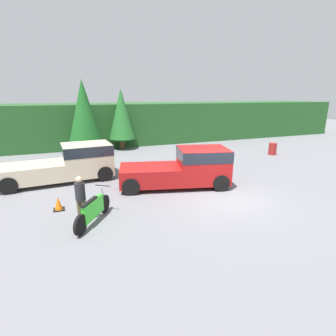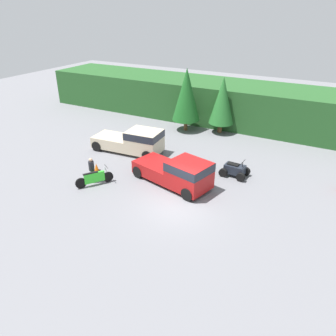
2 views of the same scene
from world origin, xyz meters
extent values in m
plane|color=slate|center=(0.00, 0.00, 0.00)|extent=(80.00, 80.00, 0.00)
cube|color=#235123|center=(0.00, 16.00, 1.82)|extent=(44.00, 6.00, 3.65)
cylinder|color=brown|center=(-5.03, 11.64, 0.50)|extent=(0.33, 0.33, 1.00)
cone|color=#19561E|center=(-5.03, 11.64, 3.28)|extent=(2.44, 2.44, 4.56)
cylinder|color=brown|center=(-2.17, 12.59, 0.38)|extent=(0.25, 0.25, 0.75)
cone|color=#144719|center=(-2.17, 12.59, 2.47)|extent=(1.84, 1.84, 3.44)
cylinder|color=brown|center=(-2.04, 12.56, 0.44)|extent=(0.30, 0.30, 0.89)
cone|color=#236628|center=(-2.04, 12.56, 2.92)|extent=(2.17, 2.17, 4.05)
cube|color=maroon|center=(-0.17, 1.95, 1.06)|extent=(2.79, 2.55, 1.68)
cube|color=#1E232D|center=(-0.17, 1.95, 1.61)|extent=(2.82, 2.57, 0.54)
cube|color=maroon|center=(-2.73, 2.58, 0.64)|extent=(3.30, 2.67, 0.84)
cylinder|color=black|center=(0.70, 2.69, 0.40)|extent=(0.85, 0.47, 0.80)
cylinder|color=black|center=(0.25, 0.88, 0.40)|extent=(0.85, 0.47, 0.80)
cylinder|color=black|center=(-3.40, 3.71, 0.40)|extent=(0.85, 0.47, 0.80)
cylinder|color=black|center=(-3.85, 1.90, 0.40)|extent=(0.85, 0.47, 0.80)
cube|color=beige|center=(-5.45, 5.26, 1.06)|extent=(2.61, 2.22, 1.68)
cube|color=#1E232D|center=(-5.45, 5.26, 1.61)|extent=(2.63, 2.24, 0.54)
cube|color=beige|center=(-8.17, 5.05, 0.64)|extent=(3.16, 2.26, 0.84)
cylinder|color=black|center=(-4.81, 6.24, 0.40)|extent=(0.82, 0.34, 0.80)
cylinder|color=black|center=(-4.67, 4.38, 0.40)|extent=(0.82, 0.34, 0.80)
cylinder|color=black|center=(-9.22, 5.90, 0.40)|extent=(0.82, 0.34, 0.80)
cylinder|color=black|center=(-9.08, 4.04, 0.40)|extent=(0.82, 0.34, 0.80)
cylinder|color=black|center=(-5.23, 0.45, 0.35)|extent=(0.47, 0.64, 0.70)
cylinder|color=black|center=(-6.20, -1.01, 0.35)|extent=(0.47, 0.64, 0.70)
cube|color=green|center=(-5.72, -0.28, 0.54)|extent=(0.86, 1.18, 0.65)
cylinder|color=#B7B7BC|center=(-5.26, 0.41, 0.73)|extent=(0.20, 0.26, 0.74)
cylinder|color=black|center=(-5.26, 0.41, 1.11)|extent=(0.52, 0.36, 0.04)
cube|color=black|center=(-5.84, -0.46, 0.89)|extent=(0.65, 0.88, 0.06)
cylinder|color=black|center=(2.36, 5.57, 0.29)|extent=(0.59, 0.26, 0.58)
cylinder|color=black|center=(2.30, 4.60, 0.29)|extent=(0.59, 0.26, 0.58)
cylinder|color=black|center=(1.14, 5.64, 0.29)|extent=(0.59, 0.26, 0.58)
cylinder|color=black|center=(1.08, 4.68, 0.29)|extent=(0.59, 0.26, 0.58)
cube|color=#1E232D|center=(1.72, 5.12, 0.51)|extent=(1.37, 0.84, 0.59)
cylinder|color=black|center=(2.21, 5.09, 0.98)|extent=(0.05, 0.05, 0.35)
cylinder|color=black|center=(2.21, 5.09, 1.15)|extent=(0.09, 0.91, 0.04)
cube|color=black|center=(1.58, 5.13, 0.84)|extent=(0.79, 0.48, 0.08)
cylinder|color=brown|center=(-6.16, 0.03, 0.42)|extent=(0.25, 0.25, 0.84)
cylinder|color=brown|center=(-6.02, -0.10, 0.42)|extent=(0.25, 0.25, 0.84)
cylinder|color=#232328|center=(-6.09, -0.03, 1.16)|extent=(0.50, 0.50, 0.63)
sphere|color=tan|center=(-6.09, -0.03, 1.59)|extent=(0.32, 0.32, 0.23)
cube|color=black|center=(-6.92, 1.33, 0.01)|extent=(0.42, 0.42, 0.03)
cone|color=orange|center=(-6.92, 1.33, 0.28)|extent=(0.32, 0.32, 0.55)
cylinder|color=maroon|center=(8.19, 6.28, 0.44)|extent=(0.58, 0.58, 0.88)
camera|label=1|loc=(-6.29, -9.19, 4.42)|focal=28.00mm
camera|label=2|loc=(7.05, -14.08, 10.36)|focal=35.00mm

